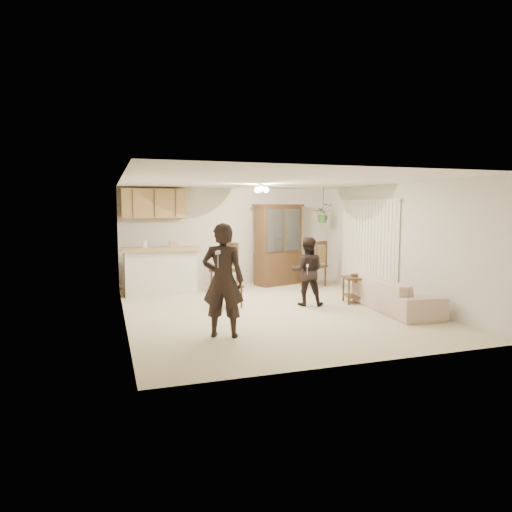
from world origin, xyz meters
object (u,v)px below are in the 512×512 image
object	(u,v)px
adult	(223,279)
chair_hutch_left	(224,278)
sofa	(396,292)
chair_hutch_right	(314,274)
chair_bar	(229,294)
child	(307,273)
china_hutch	(278,245)
side_table	(355,289)

from	to	relation	value
adult	chair_hutch_left	size ratio (longest dim) A/B	1.54
sofa	chair_hutch_right	bearing A→B (deg)	10.83
chair_hutch_right	chair_hutch_left	bearing A→B (deg)	-28.50
adult	chair_hutch_left	bearing A→B (deg)	-80.73
sofa	adult	xyz separation A→B (m)	(-3.62, -0.70, 0.53)
adult	chair_bar	distance (m)	2.18
child	chair_hutch_right	distance (m)	2.32
china_hutch	side_table	size ratio (longest dim) A/B	3.38
adult	chair_bar	size ratio (longest dim) A/B	1.89
sofa	adult	distance (m)	3.72
chair_hutch_left	chair_hutch_right	world-z (taller)	chair_hutch_left
chair_hutch_left	china_hutch	bearing A→B (deg)	79.62
child	side_table	xyz separation A→B (m)	(1.06, -0.12, -0.39)
child	china_hutch	bearing A→B (deg)	-73.79
adult	chair_hutch_right	size ratio (longest dim) A/B	1.54
sofa	child	world-z (taller)	child
chair_bar	chair_hutch_left	bearing A→B (deg)	51.37
adult	child	distance (m)	2.79
adult	child	xyz separation A→B (m)	(2.20, 1.70, -0.22)
china_hutch	chair_bar	bearing A→B (deg)	-147.99
sofa	chair_hutch_left	xyz separation A→B (m)	(-2.67, 2.96, -0.04)
adult	chair_bar	xyz separation A→B (m)	(0.63, 1.99, -0.63)
sofa	child	size ratio (longest dim) A/B	1.39
china_hutch	chair_hutch_left	bearing A→B (deg)	-176.66
side_table	chair_hutch_right	world-z (taller)	chair_hutch_right
sofa	chair_bar	distance (m)	3.26
sofa	china_hutch	bearing A→B (deg)	21.37
chair_hutch_left	side_table	bearing A→B (deg)	16.55
sofa	china_hutch	distance (m)	3.79
sofa	adult	bearing A→B (deg)	105.77
chair_bar	chair_hutch_left	distance (m)	1.70
chair_bar	chair_hutch_right	world-z (taller)	chair_hutch_right
child	chair_hutch_right	world-z (taller)	child
child	chair_bar	distance (m)	1.65
chair_hutch_right	china_hutch	bearing A→B (deg)	-67.12
child	side_table	bearing A→B (deg)	-162.12
side_table	chair_hutch_left	distance (m)	3.10
chair_bar	chair_hutch_left	xyz separation A→B (m)	(0.33, 1.67, 0.06)
sofa	chair_hutch_right	size ratio (longest dim) A/B	1.61
side_table	chair_hutch_right	xyz separation A→B (m)	(0.05, 2.12, 0.04)
child	china_hutch	world-z (taller)	china_hutch
china_hutch	chair_hutch_left	xyz separation A→B (m)	(-1.61, -0.62, -0.70)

